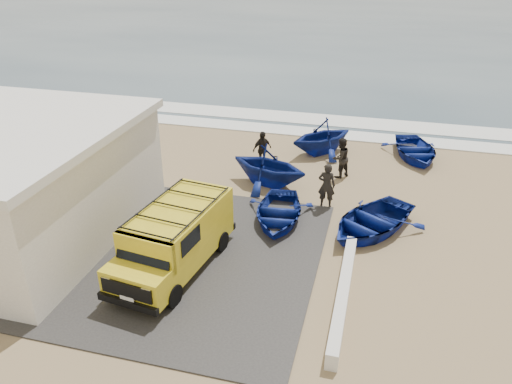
# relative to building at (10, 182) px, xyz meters

# --- Properties ---
(ground) EXTENTS (160.00, 160.00, 0.00)m
(ground) POSITION_rel_building_xyz_m (7.50, 2.00, -2.16)
(ground) COLOR #987F58
(slab) EXTENTS (12.00, 10.00, 0.05)m
(slab) POSITION_rel_building_xyz_m (5.50, -0.00, -2.14)
(slab) COLOR #373532
(slab) RESTS_ON ground
(ocean) EXTENTS (180.00, 88.00, 0.01)m
(ocean) POSITION_rel_building_xyz_m (7.50, 58.00, -2.16)
(ocean) COLOR #385166
(ocean) RESTS_ON ground
(surf_line) EXTENTS (180.00, 1.60, 0.06)m
(surf_line) POSITION_rel_building_xyz_m (7.50, 14.00, -2.13)
(surf_line) COLOR white
(surf_line) RESTS_ON ground
(surf_wash) EXTENTS (180.00, 2.20, 0.04)m
(surf_wash) POSITION_rel_building_xyz_m (7.50, 16.50, -2.14)
(surf_wash) COLOR white
(surf_wash) RESTS_ON ground
(building) EXTENTS (8.40, 9.40, 4.30)m
(building) POSITION_rel_building_xyz_m (0.00, 0.00, 0.00)
(building) COLOR white
(building) RESTS_ON ground
(parapet) EXTENTS (0.35, 6.00, 0.55)m
(parapet) POSITION_rel_building_xyz_m (12.50, -1.00, -1.89)
(parapet) COLOR silver
(parapet) RESTS_ON ground
(van) EXTENTS (2.79, 5.55, 2.28)m
(van) POSITION_rel_building_xyz_m (6.77, -0.62, -0.94)
(van) COLOR yellow
(van) RESTS_ON ground
(boat_near_left) EXTENTS (3.13, 4.10, 0.79)m
(boat_near_left) POSITION_rel_building_xyz_m (9.45, 3.34, -1.77)
(boat_near_left) COLOR navy
(boat_near_left) RESTS_ON ground
(boat_near_right) EXTENTS (4.94, 5.35, 0.90)m
(boat_near_right) POSITION_rel_building_xyz_m (13.09, 3.51, -1.71)
(boat_near_right) COLOR navy
(boat_near_right) RESTS_ON ground
(boat_mid_left) EXTENTS (4.48, 4.14, 1.95)m
(boat_mid_left) POSITION_rel_building_xyz_m (8.29, 6.56, -1.19)
(boat_mid_left) COLOR navy
(boat_mid_left) RESTS_ON ground
(boat_far_left) EXTENTS (4.79, 4.80, 1.92)m
(boat_far_left) POSITION_rel_building_xyz_m (10.10, 11.02, -1.20)
(boat_far_left) COLOR navy
(boat_far_left) RESTS_ON ground
(boat_far_right) EXTENTS (3.83, 4.69, 0.85)m
(boat_far_right) POSITION_rel_building_xyz_m (14.90, 11.62, -1.74)
(boat_far_right) COLOR navy
(boat_far_right) RESTS_ON ground
(fisherman_front) EXTENTS (0.73, 0.48, 1.98)m
(fisherman_front) POSITION_rel_building_xyz_m (11.13, 5.09, -1.18)
(fisherman_front) COLOR black
(fisherman_front) RESTS_ON ground
(fisherman_middle) EXTENTS (1.17, 1.19, 1.93)m
(fisherman_middle) POSITION_rel_building_xyz_m (11.38, 8.27, -1.20)
(fisherman_middle) COLOR black
(fisherman_middle) RESTS_ON ground
(fisherman_back) EXTENTS (1.05, 1.11, 1.85)m
(fisherman_back) POSITION_rel_building_xyz_m (7.50, 8.48, -1.24)
(fisherman_back) COLOR black
(fisherman_back) RESTS_ON ground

